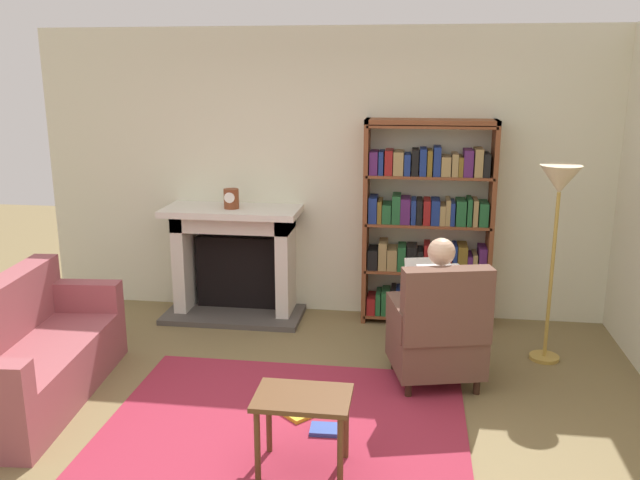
# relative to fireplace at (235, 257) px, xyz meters

# --- Properties ---
(ground) EXTENTS (14.00, 14.00, 0.00)m
(ground) POSITION_rel_fireplace_xyz_m (0.88, -2.30, -0.57)
(ground) COLOR olive
(back_wall) EXTENTS (5.60, 0.10, 2.70)m
(back_wall) POSITION_rel_fireplace_xyz_m (0.88, 0.25, 0.78)
(back_wall) COLOR beige
(back_wall) RESTS_ON ground
(area_rug) EXTENTS (2.40, 1.80, 0.01)m
(area_rug) POSITION_rel_fireplace_xyz_m (0.88, -2.00, -0.56)
(area_rug) COLOR #9A273B
(area_rug) RESTS_ON ground
(fireplace) EXTENTS (1.31, 0.64, 1.07)m
(fireplace) POSITION_rel_fireplace_xyz_m (0.00, 0.00, 0.00)
(fireplace) COLOR #4C4742
(fireplace) RESTS_ON ground
(mantel_clock) EXTENTS (0.14, 0.14, 0.18)m
(mantel_clock) POSITION_rel_fireplace_xyz_m (0.01, -0.10, 0.59)
(mantel_clock) COLOR brown
(mantel_clock) RESTS_ON fireplace
(bookshelf) EXTENTS (1.17, 0.32, 1.89)m
(bookshelf) POSITION_rel_fireplace_xyz_m (1.81, 0.04, 0.35)
(bookshelf) COLOR brown
(bookshelf) RESTS_ON ground
(armchair_reading) EXTENTS (0.77, 0.76, 0.97)m
(armchair_reading) POSITION_rel_fireplace_xyz_m (1.89, -1.29, -0.14)
(armchair_reading) COLOR #331E14
(armchair_reading) RESTS_ON ground
(seated_reader) EXTENTS (0.45, 0.58, 1.14)m
(seated_reader) POSITION_rel_fireplace_xyz_m (1.86, -1.18, 0.05)
(seated_reader) COLOR white
(seated_reader) RESTS_ON ground
(sofa_floral) EXTENTS (0.86, 1.75, 0.85)m
(sofa_floral) POSITION_rel_fireplace_xyz_m (-1.01, -1.92, -0.25)
(sofa_floral) COLOR #9D4E55
(sofa_floral) RESTS_ON ground
(side_table) EXTENTS (0.56, 0.39, 0.49)m
(side_table) POSITION_rel_fireplace_xyz_m (1.08, -2.52, -0.16)
(side_table) COLOR brown
(side_table) RESTS_ON ground
(scattered_books) EXTENTS (0.49, 0.43, 0.03)m
(scattered_books) POSITION_rel_fireplace_xyz_m (1.03, -1.98, -0.54)
(scattered_books) COLOR #334CA5
(scattered_books) RESTS_ON area_rug
(floor_lamp) EXTENTS (0.32, 0.32, 1.60)m
(floor_lamp) POSITION_rel_fireplace_xyz_m (2.79, -0.70, 0.79)
(floor_lamp) COLOR #B7933F
(floor_lamp) RESTS_ON ground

